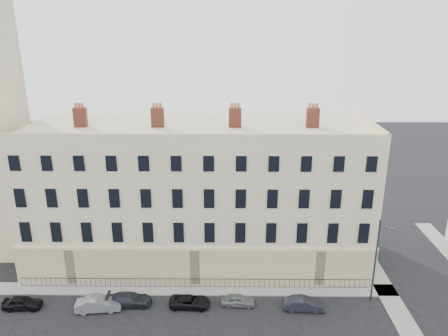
{
  "coord_description": "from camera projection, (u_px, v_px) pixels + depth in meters",
  "views": [
    {
      "loc": [
        -2.76,
        -32.18,
        25.67
      ],
      "look_at": [
        -3.12,
        10.0,
        11.18
      ],
      "focal_mm": 35.0,
      "sensor_mm": 36.0,
      "label": 1
    }
  ],
  "objects": [
    {
      "name": "car_f",
      "position": [
        304.0,
        304.0,
        40.43
      ],
      "size": [
        3.79,
        1.51,
        1.23
      ],
      "primitive_type": "imported",
      "rotation": [
        0.0,
        0.0,
        1.51
      ],
      "color": "#20202B",
      "rests_on": "ground"
    },
    {
      "name": "car_c",
      "position": [
        129.0,
        299.0,
        41.08
      ],
      "size": [
        4.25,
        1.86,
        1.21
      ],
      "primitive_type": "imported",
      "rotation": [
        0.0,
        0.0,
        1.61
      ],
      "color": "#20232A",
      "rests_on": "ground"
    },
    {
      "name": "car_e",
      "position": [
        238.0,
        300.0,
        41.08
      ],
      "size": [
        3.29,
        1.44,
        1.1
      ],
      "primitive_type": "imported",
      "rotation": [
        0.0,
        0.0,
        1.53
      ],
      "color": "slate",
      "rests_on": "ground"
    },
    {
      "name": "car_d",
      "position": [
        190.0,
        302.0,
        40.88
      ],
      "size": [
        3.92,
        1.93,
        1.07
      ],
      "primitive_type": "imported",
      "rotation": [
        0.0,
        0.0,
        1.53
      ],
      "color": "black",
      "rests_on": "ground"
    },
    {
      "name": "ground",
      "position": [
        258.0,
        324.0,
        38.75
      ],
      "size": [
        160.0,
        160.0,
        0.0
      ],
      "primitive_type": "plane",
      "color": "black",
      "rests_on": "ground"
    },
    {
      "name": "streetlamp",
      "position": [
        377.0,
        258.0,
        40.34
      ],
      "size": [
        0.84,
        1.75,
        8.51
      ],
      "rotation": [
        0.0,
        0.0,
        -0.39
      ],
      "color": "#323137",
      "rests_on": "ground"
    },
    {
      "name": "terrace",
      "position": [
        198.0,
        194.0,
        47.68
      ],
      "size": [
        36.22,
        12.22,
        17.0
      ],
      "color": "beige",
      "rests_on": "ground"
    },
    {
      "name": "car_b",
      "position": [
        98.0,
        304.0,
        40.33
      ],
      "size": [
        4.27,
        1.92,
        1.36
      ],
      "primitive_type": "imported",
      "rotation": [
        0.0,
        0.0,
        1.69
      ],
      "color": "slate",
      "rests_on": "ground"
    },
    {
      "name": "railings",
      "position": [
        195.0,
        283.0,
        43.73
      ],
      "size": [
        35.0,
        0.04,
        0.96
      ],
      "color": "black",
      "rests_on": "ground"
    },
    {
      "name": "pavement_east_return",
      "position": [
        376.0,
        274.0,
        46.19
      ],
      "size": [
        2.0,
        24.0,
        0.12
      ],
      "primitive_type": "cube",
      "color": "gray",
      "rests_on": "ground"
    },
    {
      "name": "car_a",
      "position": [
        22.0,
        303.0,
        40.62
      ],
      "size": [
        3.63,
        1.55,
        1.22
      ],
      "primitive_type": "imported",
      "rotation": [
        0.0,
        0.0,
        1.6
      ],
      "color": "black",
      "rests_on": "ground"
    },
    {
      "name": "pavement_terrace",
      "position": [
        155.0,
        289.0,
        43.54
      ],
      "size": [
        48.0,
        2.0,
        0.12
      ],
      "primitive_type": "cube",
      "color": "gray",
      "rests_on": "ground"
    }
  ]
}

